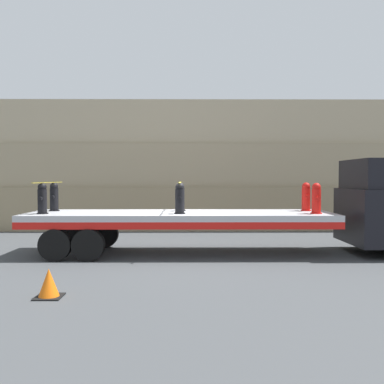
{
  "coord_description": "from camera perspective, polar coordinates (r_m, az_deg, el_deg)",
  "views": [
    {
      "loc": [
        0.27,
        -13.0,
        2.31
      ],
      "look_at": [
        0.37,
        0.0,
        1.89
      ],
      "focal_mm": 40.0,
      "sensor_mm": 36.0,
      "label": 1
    }
  ],
  "objects": [
    {
      "name": "fire_hydrant_red_far_2",
      "position": [
        14.07,
        14.96,
        -0.65
      ],
      "size": [
        0.33,
        0.47,
        0.9
      ],
      "color": "red",
      "rests_on": "flatbed_trailer"
    },
    {
      "name": "traffic_cone",
      "position": [
        8.89,
        -18.55,
        -11.47
      ],
      "size": [
        0.51,
        0.51,
        0.56
      ],
      "color": "black",
      "rests_on": "ground_plane"
    },
    {
      "name": "ground_plane",
      "position": [
        13.21,
        -1.6,
        -8.2
      ],
      "size": [
        120.0,
        120.0,
        0.0
      ],
      "primitive_type": "plane",
      "color": "#3F4244"
    },
    {
      "name": "cargo_strap_middle",
      "position": [
        13.01,
        -1.61,
        1.28
      ],
      "size": [
        0.05,
        2.69,
        0.01
      ],
      "color": "yellow",
      "rests_on": "fire_hydrant_black_near_1"
    },
    {
      "name": "fire_hydrant_black_near_1",
      "position": [
        12.47,
        -1.66,
        -0.91
      ],
      "size": [
        0.33,
        0.47,
        0.9
      ],
      "color": "black",
      "rests_on": "flatbed_trailer"
    },
    {
      "name": "fire_hydrant_black_far_1",
      "position": [
        13.57,
        -1.56,
        -0.68
      ],
      "size": [
        0.33,
        0.47,
        0.9
      ],
      "color": "black",
      "rests_on": "flatbed_trailer"
    },
    {
      "name": "fire_hydrant_red_near_2",
      "position": [
        13.02,
        16.24,
        -0.86
      ],
      "size": [
        0.33,
        0.47,
        0.9
      ],
      "color": "red",
      "rests_on": "flatbed_trailer"
    },
    {
      "name": "cargo_strap_rear",
      "position": [
        13.69,
        -18.62,
        1.21
      ],
      "size": [
        0.05,
        2.69,
        0.01
      ],
      "color": "yellow",
      "rests_on": "fire_hydrant_black_near_0"
    },
    {
      "name": "fire_hydrant_black_far_0",
      "position": [
        14.22,
        -17.91,
        -0.65
      ],
      "size": [
        0.33,
        0.47,
        0.9
      ],
      "color": "black",
      "rests_on": "flatbed_trailer"
    },
    {
      "name": "rock_cliff",
      "position": [
        20.0,
        -1.2,
        3.47
      ],
      "size": [
        60.0,
        3.3,
        5.73
      ],
      "color": "gray",
      "rests_on": "ground_plane"
    },
    {
      "name": "flatbed_trailer",
      "position": [
        13.09,
        -3.99,
        -3.72
      ],
      "size": [
        9.21,
        2.59,
        1.27
      ],
      "color": "#B2B2B7",
      "rests_on": "ground_plane"
    },
    {
      "name": "fire_hydrant_black_near_0",
      "position": [
        13.18,
        -19.34,
        -0.86
      ],
      "size": [
        0.33,
        0.47,
        0.9
      ],
      "color": "black",
      "rests_on": "flatbed_trailer"
    }
  ]
}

